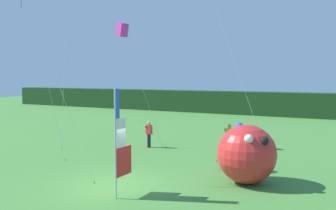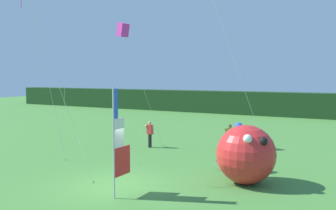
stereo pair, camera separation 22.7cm
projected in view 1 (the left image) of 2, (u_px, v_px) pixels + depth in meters
ground_plane at (118, 185)px, 14.67m from camera, size 120.00×120.00×0.00m
distant_treeline at (275, 104)px, 40.91m from camera, size 80.00×2.40×2.67m
banner_flag at (120, 144)px, 13.20m from camera, size 0.06×1.03×4.06m
person_near_banner at (234, 149)px, 17.61m from camera, size 0.55×0.48×1.70m
person_mid_field at (149, 133)px, 22.52m from camera, size 0.55×0.48×1.64m
person_far_left at (229, 138)px, 20.50m from camera, size 0.55×0.48×1.72m
inflatable_balloon at (247, 154)px, 14.86m from camera, size 2.44×2.44×2.48m
folding_chair at (223, 158)px, 17.25m from camera, size 0.51×0.51×0.89m
kite_magenta_box_1 at (122, 30)px, 20.75m from camera, size 1.75×2.75×7.53m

